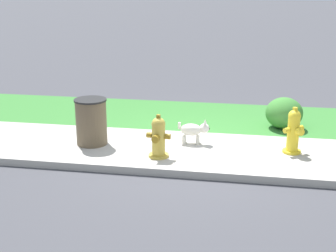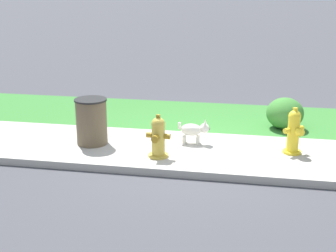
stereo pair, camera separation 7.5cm
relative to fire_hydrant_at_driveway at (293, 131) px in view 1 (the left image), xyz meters
name	(u,v)px [view 1 (the left image)]	position (x,y,z in m)	size (l,w,h in m)	color
ground_plane	(193,151)	(-1.62, -0.18, -0.38)	(120.00, 120.00, 0.00)	#424247
sidewalk_pavement	(193,151)	(-1.62, -0.18, -0.38)	(18.00, 2.00, 0.01)	#ADA89E
grass_verge	(206,116)	(-1.62, 1.94, -0.38)	(18.00, 2.25, 0.01)	#387A33
street_curb	(185,173)	(-1.62, -1.26, -0.32)	(18.00, 0.16, 0.12)	#ADA89E
fire_hydrant_at_driveway	(293,131)	(0.00, 0.00, 0.00)	(0.35, 0.35, 0.79)	yellow
fire_hydrant_mid_block	(158,137)	(-2.15, -0.56, -0.04)	(0.40, 0.38, 0.72)	gold
small_white_dog	(194,130)	(-1.66, 0.17, -0.12)	(0.56, 0.22, 0.45)	silver
trash_bin	(91,122)	(-3.41, -0.15, 0.03)	(0.56, 0.56, 0.81)	brown
shrub_bush_near_lamp	(284,113)	(-0.06, 1.39, -0.08)	(0.71, 0.71, 0.60)	#3D7F33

